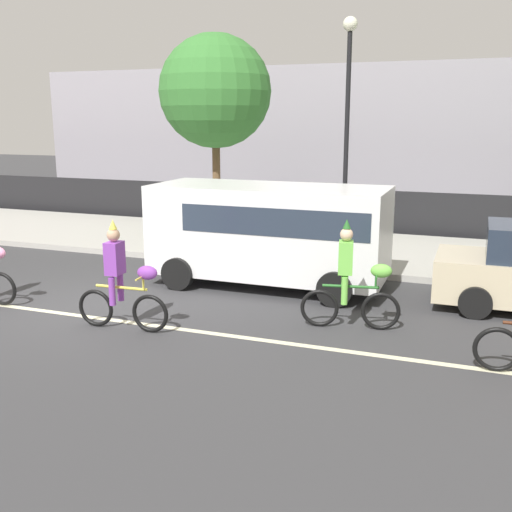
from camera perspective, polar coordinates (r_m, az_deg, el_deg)
The scene contains 11 objects.
ground_plane at distance 12.18m, azimuth -16.28°, elevation -4.61°, with size 80.00×80.00×0.00m, color #38383A.
road_centre_line at distance 11.80m, azimuth -17.72°, elevation -5.25°, with size 36.00×0.14×0.01m, color beige.
sidewalk_curb at distance 17.62m, azimuth -3.72°, elevation 1.50°, with size 60.00×5.00×0.15m, color #ADAAA3.
fence_line at distance 20.15m, azimuth -0.38°, elevation 4.78°, with size 40.00×0.08×1.40m, color black.
building_backdrop at distance 27.66m, azimuth 10.89°, elevation 11.16°, with size 28.00×8.00×5.62m, color #99939E.
parade_cyclist_purple at distance 10.45m, azimuth -12.66°, elevation -2.48°, with size 1.72×0.50×1.92m.
parade_cyclist_lime at distance 10.39m, azimuth 9.10°, elevation -2.41°, with size 1.70×0.54×1.92m.
parked_van_white at distance 12.83m, azimuth 1.55°, elevation 2.69°, with size 5.00×2.22×2.18m.
street_lamp_post at distance 15.73m, azimuth 8.73°, elevation 14.34°, with size 0.36×0.36×5.86m.
street_tree_far_corner at distance 18.46m, azimuth -3.91°, elevation 15.34°, with size 3.34×3.34×5.88m.
pedestrian_onlooker at distance 15.46m, azimuth 4.74°, elevation 3.40°, with size 0.32×0.20×1.62m.
Camera 1 is at (7.07, -9.26, 3.56)m, focal length 42.00 mm.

